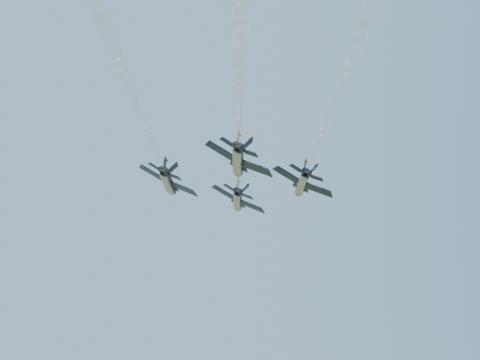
{
  "coord_description": "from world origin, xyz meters",
  "views": [
    {
      "loc": [
        -4.8,
        -89.31,
        71.76
      ],
      "look_at": [
        -4.0,
        2.72,
        100.67
      ],
      "focal_mm": 40.0,
      "sensor_mm": 36.0,
      "label": 1
    }
  ],
  "objects_px": {
    "jet_left": "(169,182)",
    "jet_right": "(302,184)",
    "jet_slot": "(239,161)",
    "jet_lead": "(238,200)"
  },
  "relations": [
    {
      "from": "jet_slot",
      "to": "jet_lead",
      "type": "bearing_deg",
      "value": 90.17
    },
    {
      "from": "jet_slot",
      "to": "jet_right",
      "type": "bearing_deg",
      "value": 46.33
    },
    {
      "from": "jet_left",
      "to": "jet_right",
      "type": "relative_size",
      "value": 1.0
    },
    {
      "from": "jet_left",
      "to": "jet_right",
      "type": "xyz_separation_m",
      "value": [
        23.67,
        0.57,
        0.0
      ]
    },
    {
      "from": "jet_left",
      "to": "jet_slot",
      "type": "bearing_deg",
      "value": -42.25
    },
    {
      "from": "jet_left",
      "to": "jet_slot",
      "type": "height_order",
      "value": "same"
    },
    {
      "from": "jet_lead",
      "to": "jet_left",
      "type": "distance_m",
      "value": 17.22
    },
    {
      "from": "jet_right",
      "to": "jet_slot",
      "type": "distance_m",
      "value": 16.42
    },
    {
      "from": "jet_right",
      "to": "jet_lead",
      "type": "bearing_deg",
      "value": 134.97
    },
    {
      "from": "jet_lead",
      "to": "jet_left",
      "type": "relative_size",
      "value": 1.0
    }
  ]
}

